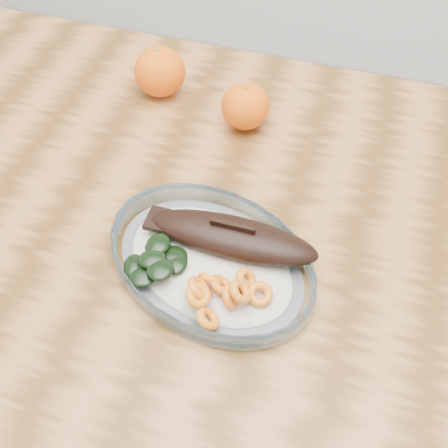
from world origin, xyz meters
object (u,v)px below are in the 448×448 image
object	(u,v)px
dining_table	(214,253)
orange_right	(245,106)
orange_left	(160,72)
plated_meal	(211,258)

from	to	relation	value
dining_table	orange_right	bearing A→B (deg)	92.54
orange_left	orange_right	bearing A→B (deg)	-13.64
orange_left	dining_table	bearing A→B (deg)	-54.13
dining_table	plated_meal	xyz separation A→B (m)	(0.03, -0.09, 0.12)
dining_table	plated_meal	world-z (taller)	plated_meal
plated_meal	orange_left	size ratio (longest dim) A/B	7.88
dining_table	orange_left	distance (m)	0.32
dining_table	orange_right	size ratio (longest dim) A/B	15.45
plated_meal	orange_right	world-z (taller)	same
plated_meal	orange_left	distance (m)	0.38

